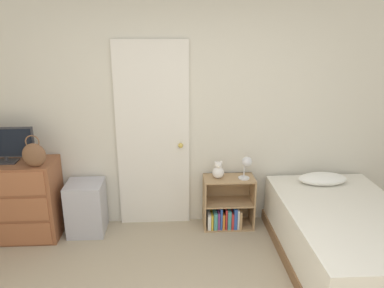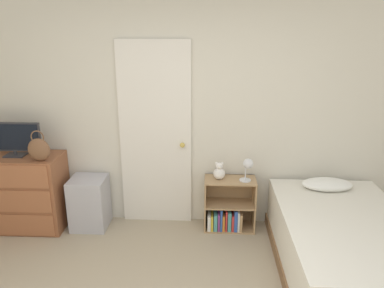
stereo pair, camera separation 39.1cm
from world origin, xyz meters
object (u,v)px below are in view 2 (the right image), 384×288
(handbag, at_px, (39,149))
(bookshelf, at_px, (227,210))
(storage_bin, at_px, (90,203))
(bed, at_px, (344,247))
(dresser, at_px, (22,192))
(teddy_bear, at_px, (219,172))
(tv, at_px, (13,138))
(desk_lamp, at_px, (248,166))

(handbag, bearing_deg, bookshelf, 6.61)
(storage_bin, height_order, bed, bed)
(handbag, relative_size, bed, 0.18)
(dresser, xyz_separation_m, bookshelf, (2.31, 0.08, -0.21))
(teddy_bear, relative_size, bed, 0.11)
(tv, xyz_separation_m, storage_bin, (0.75, 0.04, -0.76))
(handbag, relative_size, storage_bin, 0.56)
(dresser, bearing_deg, tv, 170.94)
(dresser, distance_m, tv, 0.63)
(tv, bearing_deg, desk_lamp, 0.95)
(dresser, distance_m, handbag, 0.67)
(dresser, height_order, storage_bin, dresser)
(tv, distance_m, teddy_bear, 2.24)
(desk_lamp, xyz_separation_m, bed, (0.83, -0.74, -0.49))
(bookshelf, bearing_deg, tv, -177.94)
(bookshelf, bearing_deg, storage_bin, -178.57)
(teddy_bear, bearing_deg, dresser, -177.75)
(dresser, distance_m, storage_bin, 0.76)
(teddy_bear, bearing_deg, storage_bin, -178.38)
(bookshelf, height_order, bed, bed)
(tv, height_order, bed, tv)
(handbag, height_order, teddy_bear, handbag)
(desk_lamp, bearing_deg, dresser, -179.02)
(tv, bearing_deg, bed, -11.74)
(storage_bin, bearing_deg, bed, -15.92)
(storage_bin, bearing_deg, desk_lamp, -0.08)
(tv, relative_size, bookshelf, 1.01)
(handbag, xyz_separation_m, storage_bin, (0.41, 0.19, -0.69))
(tv, distance_m, desk_lamp, 2.53)
(tv, bearing_deg, handbag, -23.20)
(bed, bearing_deg, dresser, 168.25)
(bookshelf, bearing_deg, teddy_bear, 178.80)
(dresser, relative_size, teddy_bear, 4.72)
(dresser, bearing_deg, desk_lamp, 0.98)
(dresser, xyz_separation_m, storage_bin, (0.75, 0.05, -0.14))
(storage_bin, height_order, desk_lamp, desk_lamp)
(teddy_bear, relative_size, desk_lamp, 0.77)
(dresser, distance_m, bed, 3.41)
(tv, bearing_deg, dresser, -9.06)
(storage_bin, bearing_deg, tv, -176.64)
(tv, relative_size, bed, 0.32)
(handbag, xyz_separation_m, teddy_bear, (1.87, 0.23, -0.31))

